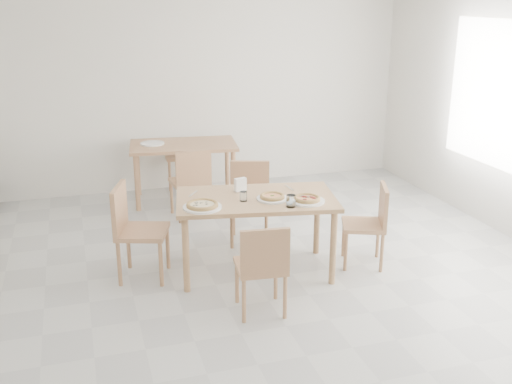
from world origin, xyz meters
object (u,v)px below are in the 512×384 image
object	(u,v)px
chair_east	(372,220)
pizza_pepperoni	(307,198)
chair_back_s	(191,179)
chair_west	(133,225)
plate_mushroom	(202,207)
chair_north	(250,196)
tumbler_b	(243,196)
chair_south	(262,263)
chair_back_n	(180,150)
pizza_margherita	(272,196)
pizza_mushroom	(202,205)
main_table	(256,206)
napkin_holder	(240,185)
plate_pepperoni	(307,201)
plate_empty	(152,143)
tumbler_a	(291,201)
second_table	(183,151)
plate_margherita	(272,199)

from	to	relation	value
chair_east	pizza_pepperoni	world-z (taller)	chair_east
chair_back_s	chair_west	bearing A→B (deg)	53.98
chair_west	plate_mushroom	bearing A→B (deg)	-103.46
chair_north	tumbler_b	distance (m)	0.96
chair_south	chair_back_n	xyz separation A→B (m)	(0.00, 3.79, 0.03)
pizza_margherita	pizza_mushroom	size ratio (longest dim) A/B	0.86
main_table	pizza_mushroom	world-z (taller)	pizza_mushroom
napkin_holder	chair_back_n	size ratio (longest dim) A/B	0.16
plate_pepperoni	plate_empty	world-z (taller)	same
chair_south	plate_mushroom	size ratio (longest dim) A/B	2.35
chair_south	chair_back_n	size ratio (longest dim) A/B	0.94
chair_back_n	chair_north	bearing A→B (deg)	-78.58
pizza_pepperoni	plate_empty	distance (m)	2.83
chair_north	chair_back_s	size ratio (longest dim) A/B	1.00
tumbler_b	napkin_holder	bearing A→B (deg)	80.21
chair_south	chair_west	xyz separation A→B (m)	(-0.92, 1.03, 0.05)
tumbler_a	pizza_pepperoni	bearing A→B (deg)	24.77
plate_mushroom	pizza_mushroom	size ratio (longest dim) A/B	1.09
plate_pepperoni	chair_west	bearing A→B (deg)	162.76
chair_south	plate_mushroom	xyz separation A→B (m)	(-0.34, 0.67, 0.29)
tumbler_b	chair_back_s	bearing A→B (deg)	95.56
chair_west	second_table	xyz separation A→B (m)	(0.86, 2.07, 0.13)
plate_margherita	napkin_holder	size ratio (longest dim) A/B	2.09
napkin_holder	second_table	bearing A→B (deg)	81.00
second_table	plate_empty	size ratio (longest dim) A/B	4.75
second_table	tumbler_a	bearing A→B (deg)	-72.46
main_table	chair_west	world-z (taller)	chair_west
pizza_mushroom	pizza_pepperoni	world-z (taller)	same
main_table	chair_south	size ratio (longest dim) A/B	1.98
chair_north	plate_empty	size ratio (longest dim) A/B	2.86
chair_south	chair_back_n	world-z (taller)	chair_back_n
pizza_mushroom	main_table	bearing A→B (deg)	14.92
pizza_pepperoni	tumbler_b	size ratio (longest dim) A/B	2.74
pizza_mushroom	chair_east	bearing A→B (deg)	-1.30
tumbler_b	plate_margherita	bearing A→B (deg)	-8.76
tumbler_b	chair_back_s	size ratio (longest dim) A/B	0.11
chair_west	pizza_pepperoni	world-z (taller)	chair_west
pizza_margherita	chair_north	bearing A→B (deg)	86.98
plate_pepperoni	chair_east	bearing A→B (deg)	6.14
pizza_margherita	napkin_holder	size ratio (longest dim) A/B	1.94
pizza_pepperoni	plate_pepperoni	bearing A→B (deg)	45.00
plate_pepperoni	napkin_holder	world-z (taller)	napkin_holder
chair_north	chair_east	distance (m)	1.36
chair_east	tumbler_a	xyz separation A→B (m)	(-0.90, -0.16, 0.34)
plate_mushroom	chair_back_s	world-z (taller)	chair_back_s
chair_east	napkin_holder	bearing A→B (deg)	-85.41
tumbler_a	chair_back_s	distance (m)	2.03
second_table	plate_empty	world-z (taller)	plate_empty
main_table	chair_back_s	bearing A→B (deg)	111.16
chair_north	plate_pepperoni	world-z (taller)	chair_north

